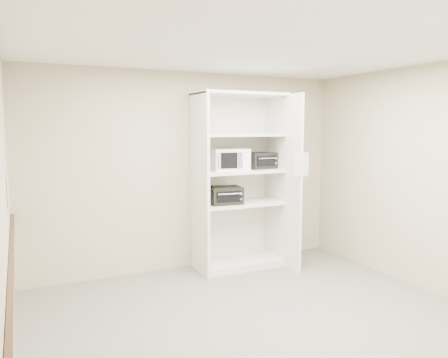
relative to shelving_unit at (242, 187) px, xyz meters
name	(u,v)px	position (x,y,z in m)	size (l,w,h in m)	color
floor	(262,322)	(-0.67, -1.70, -1.13)	(4.50, 4.00, 0.01)	#69635A
ceiling	(265,47)	(-0.67, -1.70, 1.57)	(4.50, 4.00, 0.01)	white
wall_back	(190,171)	(-0.67, 0.30, 0.22)	(4.50, 0.02, 2.70)	#C9BB92
wall_front	(446,235)	(-0.67, -3.70, 0.22)	(4.50, 0.02, 2.70)	#C9BB92
wall_left	(5,208)	(-2.92, -1.70, 0.22)	(0.02, 4.00, 2.70)	#C9BB92
wall_right	(426,178)	(1.58, -1.70, 0.22)	(0.02, 4.00, 2.70)	#C9BB92
shelving_unit	(242,187)	(0.00, 0.00, 0.00)	(1.24, 0.92, 2.42)	white
microwave	(229,159)	(-0.19, 0.02, 0.39)	(0.49, 0.37, 0.29)	white
toaster_oven_upper	(260,160)	(0.31, 0.04, 0.35)	(0.40, 0.30, 0.23)	black
toaster_oven_lower	(225,195)	(-0.29, -0.06, -0.09)	(0.42, 0.32, 0.23)	black
paper_sign	(301,165)	(0.54, -0.63, 0.34)	(0.24, 0.01, 0.30)	white
chair_rail	(11,265)	(-2.89, -1.70, -0.23)	(0.04, 3.98, 0.08)	#3A2614
wall_poster	(8,192)	(-2.90, -0.85, 0.23)	(0.01, 0.20, 0.28)	silver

